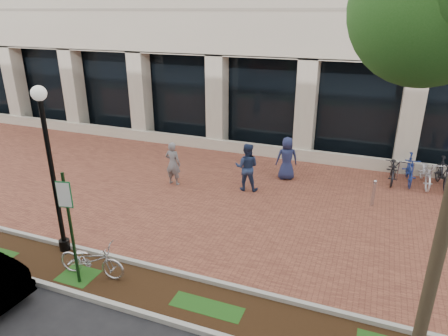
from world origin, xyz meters
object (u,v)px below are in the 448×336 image
(parking_sign, at_px, (69,217))
(pedestrian_right, at_px, (287,158))
(bollard, at_px, (374,193))
(locked_bicycle, at_px, (91,260))
(pedestrian_left, at_px, (173,164))
(pedestrian_mid, at_px, (247,167))
(bike_rack_cluster, at_px, (426,172))
(lamppost, at_px, (51,164))

(parking_sign, height_order, pedestrian_right, parking_sign)
(pedestrian_right, xyz_separation_m, bollard, (3.15, -1.20, -0.35))
(locked_bicycle, relative_size, bollard, 1.86)
(parking_sign, xyz_separation_m, locked_bicycle, (0.14, 0.34, -1.30))
(pedestrian_left, height_order, pedestrian_mid, pedestrian_mid)
(bike_rack_cluster, bearing_deg, pedestrian_right, -170.66)
(lamppost, bearing_deg, locked_bicycle, -24.38)
(pedestrian_mid, bearing_deg, parking_sign, 63.37)
(bollard, distance_m, bike_rack_cluster, 2.99)
(parking_sign, xyz_separation_m, bike_rack_cluster, (7.97, 9.15, -1.24))
(bollard, bearing_deg, bike_rack_cluster, 55.04)
(parking_sign, distance_m, bollard, 9.26)
(parking_sign, distance_m, locked_bicycle, 1.35)
(bollard, bearing_deg, pedestrian_right, 159.13)
(locked_bicycle, bearing_deg, pedestrian_left, 1.40)
(parking_sign, distance_m, pedestrian_mid, 6.78)
(bike_rack_cluster, bearing_deg, bollard, -130.02)
(pedestrian_mid, bearing_deg, bike_rack_cluster, -164.49)
(lamppost, distance_m, bollard, 9.67)
(locked_bicycle, height_order, pedestrian_mid, pedestrian_mid)
(locked_bicycle, height_order, pedestrian_right, pedestrian_right)
(pedestrian_left, relative_size, pedestrian_mid, 0.93)
(lamppost, distance_m, bike_rack_cluster, 12.50)
(pedestrian_mid, xyz_separation_m, pedestrian_right, (1.09, 1.49, -0.04))
(lamppost, bearing_deg, pedestrian_right, 57.56)
(pedestrian_mid, relative_size, bike_rack_cluster, 0.57)
(locked_bicycle, xyz_separation_m, pedestrian_left, (-0.76, 5.57, 0.36))
(lamppost, height_order, locked_bicycle, lamppost)
(pedestrian_mid, distance_m, pedestrian_right, 1.84)
(locked_bicycle, distance_m, bike_rack_cluster, 11.79)
(parking_sign, xyz_separation_m, pedestrian_right, (3.11, 7.90, -0.93))
(lamppost, distance_m, pedestrian_mid, 6.55)
(pedestrian_left, bearing_deg, lamppost, 84.20)
(pedestrian_left, distance_m, bollard, 6.94)
(parking_sign, bearing_deg, pedestrian_mid, 59.92)
(parking_sign, bearing_deg, pedestrian_right, 55.92)
(parking_sign, distance_m, lamppost, 1.78)
(locked_bicycle, bearing_deg, parking_sign, 151.85)
(bollard, bearing_deg, lamppost, -142.88)
(lamppost, xyz_separation_m, pedestrian_right, (4.39, 6.91, -1.65))
(pedestrian_mid, relative_size, bollard, 1.88)
(pedestrian_mid, xyz_separation_m, bike_rack_cluster, (5.95, 2.73, -0.35))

